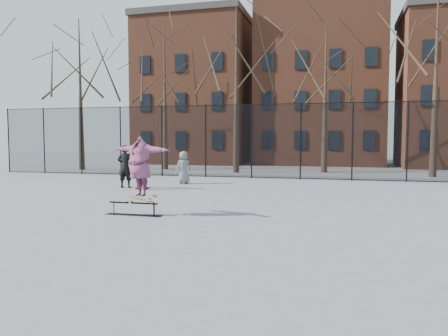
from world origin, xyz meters
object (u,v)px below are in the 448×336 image
(skater, at_px, (140,169))
(bystander_red, at_px, (140,169))
(skateboard, at_px, (140,201))
(bystander_black, at_px, (125,166))
(skate_rail, at_px, (134,210))
(bystander_grey, at_px, (184,167))

(skater, distance_m, bystander_red, 6.43)
(skater, bearing_deg, skateboard, 0.00)
(bystander_red, bearing_deg, bystander_black, -28.71)
(skate_rail, bearing_deg, skater, 0.00)
(skate_rail, xyz_separation_m, skateboard, (0.21, 0.00, 0.28))
(bystander_black, distance_m, bystander_red, 0.93)
(bystander_black, bearing_deg, skate_rail, 112.11)
(skateboard, relative_size, skater, 0.43)
(skate_rail, relative_size, skateboard, 1.93)
(skateboard, height_order, bystander_red, bystander_red)
(skateboard, relative_size, bystander_black, 0.47)
(bystander_grey, distance_m, bystander_black, 2.92)
(skate_rail, bearing_deg, bystander_black, 119.55)
(bystander_black, bearing_deg, bystander_red, 153.60)
(bystander_grey, bearing_deg, bystander_black, 11.33)
(skateboard, height_order, skater, skater)
(skateboard, height_order, bystander_grey, bystander_grey)
(skater, distance_m, bystander_black, 7.10)
(bystander_black, bearing_deg, bystander_grey, -137.80)
(skater, xyz_separation_m, bystander_red, (-2.78, 5.78, -0.45))
(skater, relative_size, bystander_grey, 1.33)
(bystander_grey, bearing_deg, skater, 63.71)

